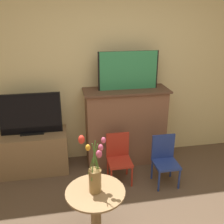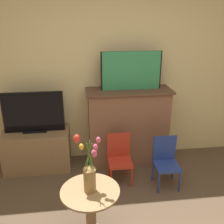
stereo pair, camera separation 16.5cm
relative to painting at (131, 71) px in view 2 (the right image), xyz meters
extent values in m
cube|color=beige|center=(-0.19, 0.23, 0.01)|extent=(8.00, 0.06, 2.70)
cube|color=brown|center=(-0.03, -0.01, -0.80)|extent=(1.10, 0.41, 1.09)
cube|color=brown|center=(-0.03, -0.02, -0.27)|extent=(1.16, 0.45, 0.02)
cube|color=black|center=(0.00, 0.01, 0.00)|extent=(0.81, 0.02, 0.51)
cube|color=#338E56|center=(0.00, -0.01, 0.00)|extent=(0.77, 0.02, 0.51)
cube|color=olive|center=(-1.30, -0.04, -1.06)|extent=(0.89, 0.45, 0.56)
cube|color=black|center=(-1.30, -0.04, -0.78)|extent=(0.30, 0.12, 0.01)
cube|color=black|center=(-1.30, -0.03, -0.51)|extent=(0.79, 0.02, 0.55)
cube|color=black|center=(-1.30, -0.04, -0.51)|extent=(0.76, 0.02, 0.52)
cylinder|color=#B22D1E|center=(-0.35, -0.65, -1.20)|extent=(0.02, 0.02, 0.27)
cylinder|color=#B22D1E|center=(-0.09, -0.65, -1.20)|extent=(0.02, 0.02, 0.27)
cylinder|color=#B22D1E|center=(-0.35, -0.39, -1.20)|extent=(0.02, 0.02, 0.27)
cylinder|color=#B22D1E|center=(-0.09, -0.39, -1.20)|extent=(0.02, 0.02, 0.27)
cube|color=#B22D1E|center=(-0.22, -0.52, -1.05)|extent=(0.30, 0.30, 0.03)
cube|color=#B22D1E|center=(-0.22, -0.38, -0.88)|extent=(0.30, 0.02, 0.33)
cylinder|color=navy|center=(0.21, -0.80, -1.20)|extent=(0.02, 0.02, 0.27)
cylinder|color=navy|center=(0.47, -0.80, -1.20)|extent=(0.02, 0.02, 0.27)
cylinder|color=navy|center=(0.21, -0.54, -1.20)|extent=(0.02, 0.02, 0.27)
cylinder|color=navy|center=(0.47, -0.54, -1.20)|extent=(0.02, 0.02, 0.27)
cube|color=navy|center=(0.34, -0.67, -1.05)|extent=(0.30, 0.30, 0.03)
cube|color=navy|center=(0.34, -0.54, -0.88)|extent=(0.30, 0.02, 0.33)
cylinder|color=#99754C|center=(-0.63, -1.37, -1.08)|extent=(0.10, 0.10, 0.53)
cylinder|color=#99754C|center=(-0.63, -1.37, -0.80)|extent=(0.55, 0.55, 0.02)
cylinder|color=olive|center=(-0.63, -1.37, -0.68)|extent=(0.11, 0.11, 0.22)
torus|color=olive|center=(-0.63, -1.37, -0.57)|extent=(0.12, 0.12, 0.01)
cylinder|color=#477A2D|center=(-0.64, -1.35, -0.47)|extent=(0.09, 0.09, 0.34)
ellipsoid|color=red|center=(-0.73, -1.27, -0.31)|extent=(0.06, 0.06, 0.08)
cylinder|color=#477A2D|center=(-0.62, -1.35, -0.55)|extent=(0.04, 0.06, 0.20)
ellipsoid|color=#E0517A|center=(-0.58, -1.30, -0.45)|extent=(0.05, 0.05, 0.08)
cylinder|color=#477A2D|center=(-0.61, -1.36, -0.47)|extent=(0.08, 0.04, 0.35)
ellipsoid|color=#E0517A|center=(-0.54, -1.32, -0.31)|extent=(0.04, 0.04, 0.06)
cylinder|color=#477A2D|center=(-0.64, -1.38, -0.47)|extent=(0.06, 0.08, 0.36)
ellipsoid|color=orange|center=(-0.69, -1.45, -0.30)|extent=(0.04, 0.04, 0.06)
cylinder|color=#477A2D|center=(-0.61, -1.36, -0.51)|extent=(0.05, 0.03, 0.28)
ellipsoid|color=#E0517A|center=(-0.57, -1.33, -0.37)|extent=(0.04, 0.04, 0.06)
camera|label=1|loc=(-0.84, -3.32, 0.73)|focal=42.00mm
camera|label=2|loc=(-0.67, -3.34, 0.73)|focal=42.00mm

